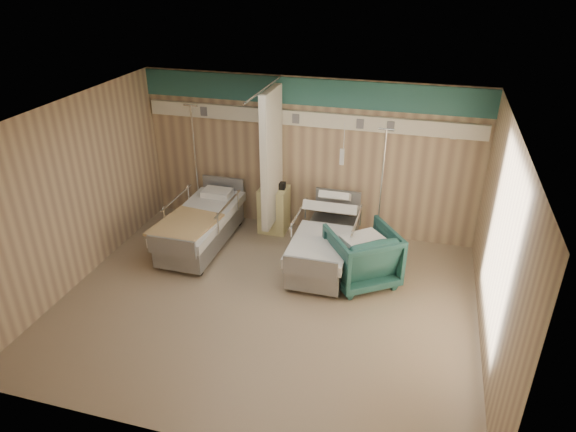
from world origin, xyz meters
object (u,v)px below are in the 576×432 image
Objects in this scene: iv_stand_right at (378,224)px; iv_stand_left at (199,197)px; bed_right at (325,247)px; bed_left at (201,230)px; visitor_armchair at (362,256)px; bedside_cabinet at (274,209)px.

iv_stand_right is 0.95× the size of iv_stand_left.
bed_left is (-2.20, 0.00, 0.00)m from bed_right.
visitor_armchair is (0.65, -0.34, 0.13)m from bed_right.
bed_right is 1.01× the size of iv_stand_right.
iv_stand_left is at bearing 160.22° from bed_right.
bed_left is 1.09m from iv_stand_left.
bedside_cabinet is 2.19m from visitor_armchair.
bedside_cabinet is (-1.15, 0.90, 0.11)m from bed_right.
iv_stand_right is at bearing -130.05° from visitor_armchair.
iv_stand_right is at bearing -2.45° from bedside_cabinet.
iv_stand_left reaches higher than visitor_armchair.
visitor_armchair is (1.80, -1.24, 0.02)m from bedside_cabinet.
bed_right is 0.96× the size of iv_stand_left.
bedside_cabinet is at bearing -2.40° from iv_stand_left.
bed_left is 2.54× the size of bedside_cabinet.
visitor_armchair is 1.16m from iv_stand_right.
iv_stand_right is (1.91, -0.08, 0.01)m from bedside_cabinet.
bed_right is at bearing -38.05° from bedside_cabinet.
iv_stand_right reaches higher than visitor_armchair.
bed_right is 2.85m from iv_stand_left.
iv_stand_right is 3.44m from iv_stand_left.
iv_stand_left is at bearing 116.47° from bed_left.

